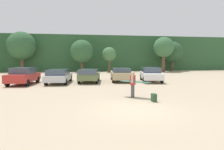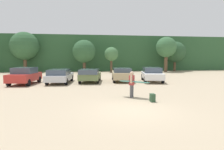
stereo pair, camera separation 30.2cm
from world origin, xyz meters
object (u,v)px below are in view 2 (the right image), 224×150
at_px(parked_car_silver, 60,76).
at_px(parked_car_olive_green, 90,75).
at_px(parked_car_tan, 122,74).
at_px(parked_car_white, 152,74).
at_px(parked_car_red, 25,75).
at_px(backpack_dropped, 152,98).
at_px(person_adult, 132,83).
at_px(surfboard_teal, 134,82).

xyz_separation_m(parked_car_silver, parked_car_olive_green, (2.91, 0.24, 0.01)).
bearing_deg(parked_car_tan, parked_car_white, -95.66).
distance_m(parked_car_red, parked_car_tan, 9.42).
height_order(parked_car_white, backpack_dropped, parked_car_white).
relative_size(parked_car_red, parked_car_olive_green, 0.94).
bearing_deg(parked_car_tan, person_adult, 179.71).
relative_size(parked_car_red, parked_car_white, 0.87).
xyz_separation_m(parked_car_silver, parked_car_tan, (6.23, 0.65, 0.02)).
bearing_deg(parked_car_silver, parked_car_tan, -77.85).
height_order(parked_car_red, backpack_dropped, parked_car_red).
bearing_deg(backpack_dropped, parked_car_tan, 88.54).
bearing_deg(parked_car_red, parked_car_olive_green, -76.72).
height_order(parked_car_tan, parked_car_white, parked_car_white).
relative_size(parked_car_olive_green, person_adult, 2.77).
bearing_deg(parked_car_white, parked_car_silver, 102.36).
bearing_deg(person_adult, backpack_dropped, 143.96).
relative_size(parked_car_white, backpack_dropped, 10.80).
bearing_deg(person_adult, parked_car_tan, -73.83).
distance_m(parked_car_red, parked_car_olive_green, 6.07).
bearing_deg(parked_car_olive_green, person_adult, -155.79).
xyz_separation_m(person_adult, backpack_dropped, (0.83, -1.40, -0.69)).
distance_m(parked_car_tan, parked_car_white, 3.14).
bearing_deg(backpack_dropped, person_adult, 120.57).
relative_size(parked_car_tan, person_adult, 2.94).
bearing_deg(surfboard_teal, parked_car_red, -4.47).
bearing_deg(parked_car_white, parked_car_red, 103.93).
bearing_deg(parked_car_white, parked_car_olive_green, 100.12).
bearing_deg(backpack_dropped, surfboard_teal, 118.38).
bearing_deg(parked_car_red, parked_car_tan, -76.11).
distance_m(parked_car_olive_green, backpack_dropped, 10.02).
distance_m(parked_car_silver, parked_car_white, 9.29).
bearing_deg(surfboard_teal, parked_car_tan, -58.54).
distance_m(parked_car_olive_green, parked_car_white, 6.39).
relative_size(parked_car_red, surfboard_teal, 2.13).
bearing_deg(parked_car_tan, backpack_dropped, -174.53).
relative_size(parked_car_silver, parked_car_white, 1.00).
height_order(parked_car_white, surfboard_teal, parked_car_white).
xyz_separation_m(parked_car_olive_green, backpack_dropped, (3.07, -9.53, -0.51)).
relative_size(parked_car_red, parked_car_tan, 0.89).
bearing_deg(parked_car_silver, parked_car_olive_green, -79.11).
relative_size(parked_car_silver, surfboard_teal, 2.47).
distance_m(parked_car_tan, person_adult, 8.61).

